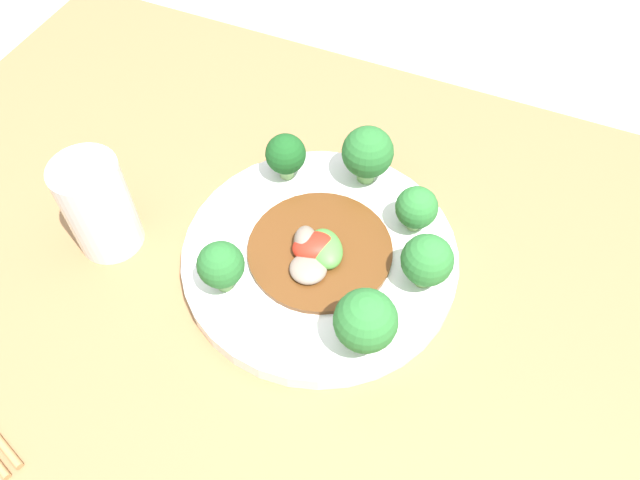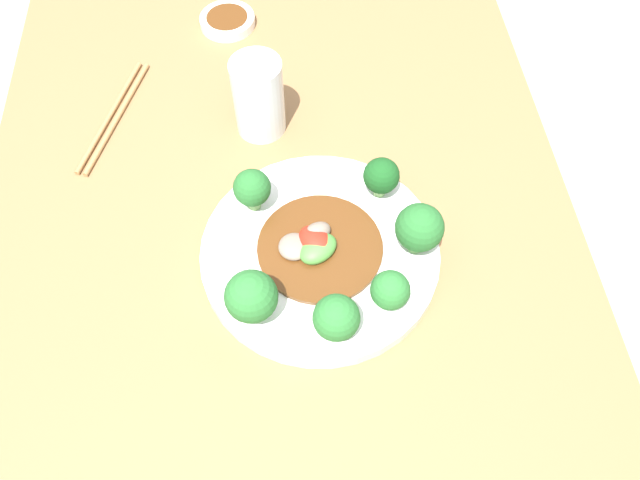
{
  "view_description": "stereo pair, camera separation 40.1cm",
  "coord_description": "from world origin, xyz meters",
  "views": [
    {
      "loc": [
        -0.14,
        0.29,
        1.29
      ],
      "look_at": [
        0.01,
        -0.05,
        0.78
      ],
      "focal_mm": 35.0,
      "sensor_mm": 36.0,
      "label": 1
    },
    {
      "loc": [
        -0.38,
        -0.01,
        1.4
      ],
      "look_at": [
        0.01,
        -0.05,
        0.78
      ],
      "focal_mm": 35.0,
      "sensor_mm": 36.0,
      "label": 2
    }
  ],
  "objects": [
    {
      "name": "broccoli_southeast",
      "position": [
        0.08,
        -0.13,
        0.79
      ],
      "size": [
        0.05,
        0.05,
        0.06
      ],
      "color": "#89B76B",
      "rests_on": "plate"
    },
    {
      "name": "broccoli_southwest",
      "position": [
        -0.07,
        -0.12,
        0.79
      ],
      "size": [
        0.04,
        0.04,
        0.05
      ],
      "color": "#89B76B",
      "rests_on": "plate"
    },
    {
      "name": "broccoli_south",
      "position": [
        0.0,
        -0.16,
        0.8
      ],
      "size": [
        0.06,
        0.06,
        0.07
      ],
      "color": "#70A356",
      "rests_on": "plate"
    },
    {
      "name": "broccoli_west",
      "position": [
        -0.1,
        -0.06,
        0.8
      ],
      "size": [
        0.05,
        0.05,
        0.06
      ],
      "color": "#7AAD5B",
      "rests_on": "plate"
    },
    {
      "name": "drinking_glass",
      "position": [
        0.23,
        0.01,
        0.8
      ],
      "size": [
        0.07,
        0.07,
        0.11
      ],
      "color": "silver",
      "rests_on": "table"
    },
    {
      "name": "broccoli_northwest",
      "position": [
        -0.07,
        0.03,
        0.8
      ],
      "size": [
        0.06,
        0.06,
        0.07
      ],
      "color": "#7AAD5B",
      "rests_on": "plate"
    },
    {
      "name": "ground_plane",
      "position": [
        0.0,
        0.0,
        0.0
      ],
      "size": [
        8.0,
        8.0,
        0.0
      ],
      "primitive_type": "plane",
      "color": "#B7B2A8"
    },
    {
      "name": "sauce_dish",
      "position": [
        0.45,
        0.06,
        0.75
      ],
      "size": [
        0.09,
        0.09,
        0.02
      ],
      "color": "white",
      "rests_on": "table"
    },
    {
      "name": "chopsticks",
      "position": [
        0.26,
        0.22,
        0.74
      ],
      "size": [
        0.21,
        0.09,
        0.01
      ],
      "color": "#AD7F4C",
      "rests_on": "table"
    },
    {
      "name": "broccoli_northeast",
      "position": [
        0.08,
        0.03,
        0.8
      ],
      "size": [
        0.05,
        0.05,
        0.06
      ],
      "color": "#70A356",
      "rests_on": "plate"
    },
    {
      "name": "stirfry_center",
      "position": [
        0.01,
        -0.04,
        0.77
      ],
      "size": [
        0.15,
        0.15,
        0.02
      ],
      "color": "#5B3314",
      "rests_on": "plate"
    },
    {
      "name": "table",
      "position": [
        0.0,
        0.0,
        0.37
      ],
      "size": [
        1.09,
        0.76,
        0.74
      ],
      "color": "olive",
      "rests_on": "ground_plane"
    },
    {
      "name": "plate",
      "position": [
        0.01,
        -0.05,
        0.75
      ],
      "size": [
        0.29,
        0.29,
        0.02
      ],
      "color": "white",
      "rests_on": "table"
    }
  ]
}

